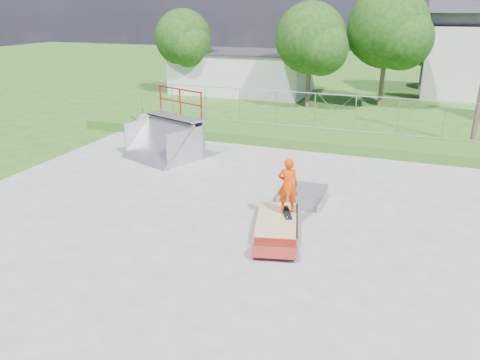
# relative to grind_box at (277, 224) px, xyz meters

# --- Properties ---
(ground) EXTENTS (120.00, 120.00, 0.00)m
(ground) POSITION_rel_grind_box_xyz_m (-1.15, 0.19, -0.18)
(ground) COLOR #2D5317
(ground) RESTS_ON ground
(concrete_pad) EXTENTS (20.00, 16.00, 0.04)m
(concrete_pad) POSITION_rel_grind_box_xyz_m (-1.15, 0.19, -0.16)
(concrete_pad) COLOR gray
(concrete_pad) RESTS_ON ground
(grass_berm) EXTENTS (24.00, 3.00, 0.50)m
(grass_berm) POSITION_rel_grind_box_xyz_m (-1.15, 9.69, 0.07)
(grass_berm) COLOR #2D5317
(grass_berm) RESTS_ON ground
(grind_box) EXTENTS (1.75, 2.70, 0.37)m
(grind_box) POSITION_rel_grind_box_xyz_m (0.00, 0.00, 0.00)
(grind_box) COLOR maroon
(grind_box) RESTS_ON concrete_pad
(quarter_pipe) EXTENTS (3.62, 3.36, 2.92)m
(quarter_pipe) POSITION_rel_grind_box_xyz_m (-6.71, 5.00, 1.28)
(quarter_pipe) COLOR #9C9FA4
(quarter_pipe) RESTS_ON concrete_pad
(flat_bank_ramp) EXTENTS (1.52, 1.62, 0.47)m
(flat_bank_ramp) POSITION_rel_grind_box_xyz_m (0.22, 2.27, 0.05)
(flat_bank_ramp) COLOR #9C9FA4
(flat_bank_ramp) RESTS_ON concrete_pad
(skateboard) EXTENTS (0.54, 0.81, 0.13)m
(skateboard) POSITION_rel_grind_box_xyz_m (0.19, 0.40, 0.23)
(skateboard) COLOR black
(skateboard) RESTS_ON grind_box
(skater) EXTENTS (0.68, 0.52, 1.68)m
(skater) POSITION_rel_grind_box_xyz_m (0.19, 0.40, 1.07)
(skater) COLOR #F23A02
(skater) RESTS_ON grind_box
(concrete_stairs) EXTENTS (1.50, 1.60, 0.80)m
(concrete_stairs) POSITION_rel_grind_box_xyz_m (-9.65, 8.89, 0.22)
(concrete_stairs) COLOR gray
(concrete_stairs) RESTS_ON ground
(chain_link_fence) EXTENTS (20.00, 0.06, 1.80)m
(chain_link_fence) POSITION_rel_grind_box_xyz_m (-1.15, 10.69, 1.22)
(chain_link_fence) COLOR gray
(chain_link_fence) RESTS_ON grass_berm
(utility_building_flat) EXTENTS (10.00, 6.00, 3.00)m
(utility_building_flat) POSITION_rel_grind_box_xyz_m (-9.15, 22.19, 1.32)
(utility_building_flat) COLOR silver
(utility_building_flat) RESTS_ON ground
(tree_left_near) EXTENTS (4.76, 4.48, 6.65)m
(tree_left_near) POSITION_rel_grind_box_xyz_m (-2.90, 18.02, 4.05)
(tree_left_near) COLOR brown
(tree_left_near) RESTS_ON ground
(tree_center) EXTENTS (5.44, 5.12, 7.60)m
(tree_center) POSITION_rel_grind_box_xyz_m (1.63, 20.00, 4.66)
(tree_center) COLOR brown
(tree_center) RESTS_ON ground
(tree_left_far) EXTENTS (4.42, 4.16, 6.18)m
(tree_left_far) POSITION_rel_grind_box_xyz_m (-12.92, 20.03, 3.75)
(tree_left_far) COLOR brown
(tree_left_far) RESTS_ON ground
(tree_back_mid) EXTENTS (4.08, 3.84, 5.70)m
(tree_back_mid) POSITION_rel_grind_box_xyz_m (4.06, 28.04, 3.45)
(tree_back_mid) COLOR brown
(tree_back_mid) RESTS_ON ground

